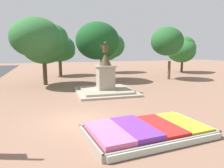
# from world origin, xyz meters

# --- Properties ---
(ground_plane) EXTENTS (92.96, 92.96, 0.00)m
(ground_plane) POSITION_xyz_m (0.00, 0.00, 0.00)
(ground_plane) COLOR #8C6651
(flower_planter) EXTENTS (6.25, 4.13, 0.57)m
(flower_planter) POSITION_xyz_m (2.74, -2.85, 0.24)
(flower_planter) COLOR #38281C
(flower_planter) RESTS_ON ground_plane
(statue_monument) EXTENTS (5.26, 5.26, 4.60)m
(statue_monument) POSITION_xyz_m (3.31, 7.12, 0.91)
(statue_monument) COLOR #9E9480
(statue_monument) RESTS_ON ground_plane
(park_tree_far_left) EXTENTS (5.15, 5.85, 7.03)m
(park_tree_far_left) POSITION_xyz_m (4.12, 14.20, 4.78)
(park_tree_far_left) COLOR #4C3823
(park_tree_far_left) RESTS_ON ground_plane
(park_tree_behind_statue) EXTENTS (4.75, 4.58, 5.79)m
(park_tree_behind_statue) POSITION_xyz_m (19.13, 19.02, 3.70)
(park_tree_behind_statue) COLOR #4C3823
(park_tree_behind_statue) RESTS_ON ground_plane
(park_tree_far_right) EXTENTS (4.00, 4.36, 6.60)m
(park_tree_far_right) POSITION_xyz_m (12.82, 13.13, 4.86)
(park_tree_far_right) COLOR brown
(park_tree_far_right) RESTS_ON ground_plane
(park_tree_street_side) EXTENTS (5.79, 6.26, 7.10)m
(park_tree_street_side) POSITION_xyz_m (-2.23, 12.46, 4.84)
(park_tree_street_side) COLOR #4C3823
(park_tree_street_side) RESTS_ON ground_plane
(park_tree_mid_canopy) EXTENTS (5.06, 4.05, 6.21)m
(park_tree_mid_canopy) POSITION_xyz_m (7.73, 22.02, 4.05)
(park_tree_mid_canopy) COLOR #4C3823
(park_tree_mid_canopy) RESTS_ON ground_plane
(park_tree_distant) EXTENTS (4.89, 4.30, 5.73)m
(park_tree_distant) POSITION_xyz_m (-0.10, 20.25, 3.67)
(park_tree_distant) COLOR brown
(park_tree_distant) RESTS_ON ground_plane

